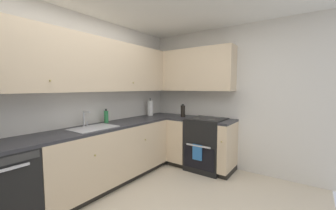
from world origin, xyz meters
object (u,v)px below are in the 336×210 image
Objects in this scene: oven_range at (207,144)px; oil_bottle at (183,111)px; soap_bottle at (106,117)px; paper_towel_roll at (150,108)px.

oven_range is 0.74m from oil_bottle.
oil_bottle is at bearing 92.14° from oven_range.
oven_range is at bearing -87.86° from oil_bottle.
oven_range is 1.80m from soap_bottle.
paper_towel_roll reaches higher than oven_range.
paper_towel_roll is (-0.23, 1.13, 0.59)m from oven_range.
oil_bottle is (0.21, -0.63, -0.03)m from paper_towel_roll.
oil_bottle is (-0.02, 0.49, 0.56)m from oven_range.
oil_bottle is (1.26, -0.65, 0.01)m from soap_bottle.
oven_range is 2.98× the size of paper_towel_roll.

